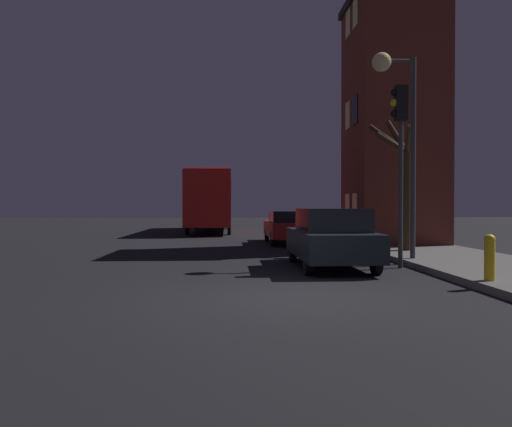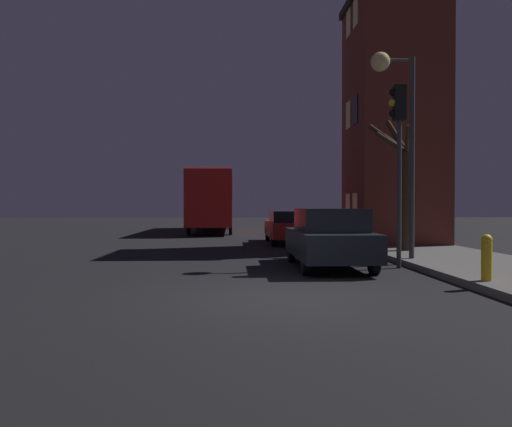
# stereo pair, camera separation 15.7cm
# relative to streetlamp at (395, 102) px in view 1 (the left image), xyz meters

# --- Properties ---
(ground_plane) EXTENTS (120.00, 120.00, 0.00)m
(ground_plane) POSITION_rel_streetlamp_xyz_m (-3.58, -4.83, -4.49)
(ground_plane) COLOR black
(brick_building) EXTENTS (3.59, 3.95, 9.84)m
(brick_building) POSITION_rel_streetlamp_xyz_m (2.00, 6.11, 0.61)
(brick_building) COLOR brown
(brick_building) RESTS_ON sidewalk
(streetlamp) EXTENTS (1.23, 0.53, 5.68)m
(streetlamp) POSITION_rel_streetlamp_xyz_m (0.00, 0.00, 0.00)
(streetlamp) COLOR #38383A
(streetlamp) RESTS_ON sidewalk
(traffic_light) EXTENTS (0.43, 0.24, 4.72)m
(traffic_light) POSITION_rel_streetlamp_xyz_m (-0.18, -0.90, -1.12)
(traffic_light) COLOR #38383A
(traffic_light) RESTS_ON ground
(bare_tree) EXTENTS (1.27, 1.76, 4.31)m
(bare_tree) POSITION_rel_streetlamp_xyz_m (1.10, 2.48, -2.12)
(bare_tree) COLOR #382819
(bare_tree) RESTS_ON sidewalk
(bus) EXTENTS (2.51, 11.57, 3.65)m
(bus) POSITION_rel_streetlamp_xyz_m (-5.70, 17.93, -2.31)
(bus) COLOR red
(bus) RESTS_ON ground
(car_near_lane) EXTENTS (1.79, 4.28, 1.54)m
(car_near_lane) POSITION_rel_streetlamp_xyz_m (-1.95, -0.74, -3.70)
(car_near_lane) COLOR black
(car_near_lane) RESTS_ON ground
(car_mid_lane) EXTENTS (1.86, 4.77, 1.39)m
(car_mid_lane) POSITION_rel_streetlamp_xyz_m (-1.97, 7.77, -3.75)
(car_mid_lane) COLOR #B21E19
(car_mid_lane) RESTS_ON ground
(fire_hydrant) EXTENTS (0.21, 0.21, 0.91)m
(fire_hydrant) POSITION_rel_streetlamp_xyz_m (0.48, -4.14, -3.85)
(fire_hydrant) COLOR gold
(fire_hydrant) RESTS_ON sidewalk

